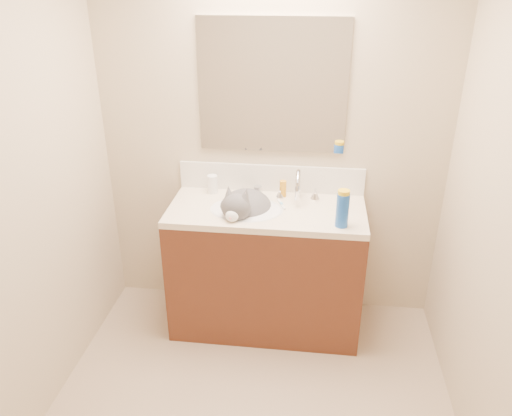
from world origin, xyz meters
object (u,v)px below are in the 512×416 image
(cat, at_px, (244,210))
(vanity_cabinet, at_px, (266,270))
(basin, at_px, (247,219))
(silver_jar, at_px, (258,191))
(spray_can, at_px, (342,210))
(faucet, at_px, (298,188))
(amber_bottle, at_px, (283,189))
(pill_bottle, at_px, (213,184))

(cat, bearing_deg, vanity_cabinet, 13.04)
(basin, distance_m, silver_jar, 0.24)
(silver_jar, distance_m, spray_can, 0.64)
(vanity_cabinet, distance_m, basin, 0.40)
(basin, height_order, faucet, faucet)
(basin, height_order, amber_bottle, amber_bottle)
(vanity_cabinet, relative_size, spray_can, 6.07)
(faucet, xyz_separation_m, silver_jar, (-0.26, 0.05, -0.06))
(spray_can, bearing_deg, cat, 163.04)
(faucet, height_order, pill_bottle, faucet)
(cat, xyz_separation_m, pill_bottle, (-0.24, 0.20, 0.08))
(faucet, height_order, spray_can, faucet)
(vanity_cabinet, xyz_separation_m, pill_bottle, (-0.37, 0.19, 0.51))
(silver_jar, bearing_deg, spray_can, -35.37)
(pill_bottle, distance_m, silver_jar, 0.30)
(faucet, relative_size, cat, 0.57)
(faucet, relative_size, pill_bottle, 2.37)
(cat, bearing_deg, faucet, 34.91)
(basin, xyz_separation_m, faucet, (0.30, 0.17, 0.16))
(basin, xyz_separation_m, spray_can, (0.56, -0.15, 0.17))
(basin, distance_m, faucet, 0.38)
(silver_jar, bearing_deg, faucet, -11.02)
(spray_can, bearing_deg, basin, 164.82)
(basin, distance_m, pill_bottle, 0.36)
(pill_bottle, relative_size, silver_jar, 1.94)
(spray_can, bearing_deg, silver_jar, 144.63)
(vanity_cabinet, bearing_deg, faucet, 37.29)
(cat, relative_size, spray_can, 2.47)
(basin, height_order, cat, cat)
(silver_jar, xyz_separation_m, amber_bottle, (0.16, -0.00, 0.02))
(vanity_cabinet, distance_m, silver_jar, 0.52)
(cat, relative_size, pill_bottle, 4.13)
(pill_bottle, bearing_deg, spray_can, -24.55)
(amber_bottle, bearing_deg, silver_jar, 178.73)
(basin, relative_size, faucet, 1.61)
(amber_bottle, bearing_deg, faucet, -25.96)
(pill_bottle, bearing_deg, cat, -39.79)
(faucet, distance_m, silver_jar, 0.27)
(vanity_cabinet, bearing_deg, cat, -177.79)
(amber_bottle, bearing_deg, vanity_cabinet, -114.67)
(faucet, distance_m, cat, 0.36)
(vanity_cabinet, bearing_deg, amber_bottle, 65.33)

